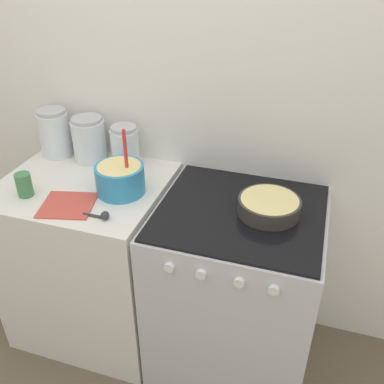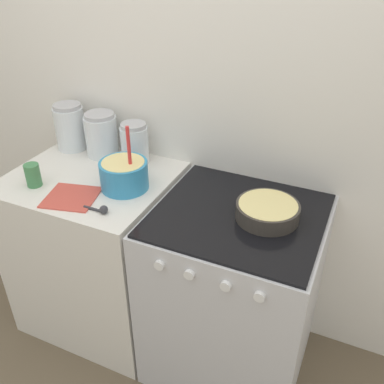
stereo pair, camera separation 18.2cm
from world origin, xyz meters
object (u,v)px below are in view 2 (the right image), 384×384
Objects in this scene: mixing_bowl at (124,173)px; tin_can at (33,175)px; baking_pan at (267,211)px; storage_jar_left at (71,130)px; storage_jar_middle at (102,137)px; stove at (233,293)px; storage_jar_right at (135,146)px.

mixing_bowl is 0.42m from tin_can.
tin_can is at bearing -158.14° from mixing_bowl.
storage_jar_left reaches higher than baking_pan.
tin_can is at bearing -77.21° from storage_jar_left.
baking_pan is 1.16m from storage_jar_left.
tin_can is (-1.04, -0.19, 0.02)m from baking_pan.
storage_jar_left is (-0.48, 0.24, 0.03)m from mixing_bowl.
mixing_bowl reaches higher than baking_pan.
mixing_bowl is 1.35× the size of storage_jar_middle.
mixing_bowl is (-0.54, -0.01, 0.53)m from stove.
storage_jar_left is at bearing 102.79° from tin_can.
baking_pan is at bearing -10.52° from storage_jar_left.
stove is 1.07m from tin_can.
storage_jar_middle reaches higher than tin_can.
storage_jar_left reaches higher than tin_can.
storage_jar_right is 1.92× the size of tin_can.
mixing_bowl is at bearing -178.61° from stove.
storage_jar_middle is at bearing 164.56° from stove.
tin_can is at bearing -127.20° from storage_jar_right.
storage_jar_middle is at bearing -180.00° from storage_jar_right.
storage_jar_right reaches higher than stove.
baking_pan reaches higher than stove.
storage_jar_left is at bearing 169.48° from baking_pan.
storage_jar_left reaches higher than storage_jar_right.
stove is 4.39× the size of storage_jar_right.
storage_jar_left is at bearing 167.41° from stove.
mixing_bowl reaches higher than tin_can.
baking_pan is 1.14× the size of storage_jar_middle.
stove is 0.50m from baking_pan.
storage_jar_left is at bearing 180.00° from storage_jar_middle.
stove is 1.02m from storage_jar_middle.
storage_jar_middle is 0.41m from tin_can.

